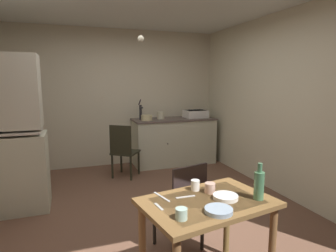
% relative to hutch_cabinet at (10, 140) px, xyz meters
% --- Properties ---
extents(ground_plane, '(5.34, 5.34, 0.00)m').
position_rel_hutch_cabinet_xyz_m(ground_plane, '(1.56, -0.56, -0.92)').
color(ground_plane, brown).
extents(wall_back, '(4.09, 0.10, 2.60)m').
position_rel_hutch_cabinet_xyz_m(wall_back, '(1.56, 1.66, 0.38)').
color(wall_back, beige).
rests_on(wall_back, ground).
extents(wall_right, '(0.10, 4.44, 2.60)m').
position_rel_hutch_cabinet_xyz_m(wall_right, '(3.61, -0.56, 0.38)').
color(wall_right, beige).
rests_on(wall_right, ground).
extents(hutch_cabinet, '(0.83, 0.54, 1.96)m').
position_rel_hutch_cabinet_xyz_m(hutch_cabinet, '(0.00, 0.00, 0.00)').
color(hutch_cabinet, beige).
rests_on(hutch_cabinet, ground).
extents(counter_cabinet, '(1.61, 0.64, 0.90)m').
position_rel_hutch_cabinet_xyz_m(counter_cabinet, '(2.64, 1.29, -0.46)').
color(counter_cabinet, beige).
rests_on(counter_cabinet, ground).
extents(sink_basin, '(0.44, 0.34, 0.15)m').
position_rel_hutch_cabinet_xyz_m(sink_basin, '(3.10, 1.29, 0.06)').
color(sink_basin, white).
rests_on(sink_basin, counter_cabinet).
extents(hand_pump, '(0.05, 0.27, 0.39)m').
position_rel_hutch_cabinet_xyz_m(hand_pump, '(1.98, 1.34, 0.16)').
color(hand_pump, '#232328').
rests_on(hand_pump, counter_cabinet).
extents(mixing_bowl_counter, '(0.21, 0.21, 0.10)m').
position_rel_hutch_cabinet_xyz_m(mixing_bowl_counter, '(2.07, 1.24, 0.04)').
color(mixing_bowl_counter, beige).
rests_on(mixing_bowl_counter, counter_cabinet).
extents(stoneware_crock, '(0.14, 0.14, 0.14)m').
position_rel_hutch_cabinet_xyz_m(stoneware_crock, '(2.38, 1.33, 0.06)').
color(stoneware_crock, beige).
rests_on(stoneware_crock, counter_cabinet).
extents(dining_table, '(1.07, 0.80, 0.74)m').
position_rel_hutch_cabinet_xyz_m(dining_table, '(1.66, -2.07, -0.29)').
color(dining_table, brown).
rests_on(dining_table, ground).
extents(chair_far_side, '(0.49, 0.49, 0.88)m').
position_rel_hutch_cabinet_xyz_m(chair_far_side, '(1.68, -1.51, -0.44)').
color(chair_far_side, '#2F2821').
rests_on(chair_far_side, ground).
extents(chair_by_counter, '(0.56, 0.56, 0.92)m').
position_rel_hutch_cabinet_xyz_m(chair_by_counter, '(1.54, 0.77, -0.44)').
color(chair_by_counter, '#2A2A1D').
rests_on(chair_by_counter, ground).
extents(serving_bowl_wide, '(0.19, 0.19, 0.03)m').
position_rel_hutch_cabinet_xyz_m(serving_bowl_wide, '(1.64, -2.27, -0.16)').
color(serving_bowl_wide, '#9EB2C6').
rests_on(serving_bowl_wide, dining_table).
extents(soup_bowl_small, '(0.19, 0.19, 0.03)m').
position_rel_hutch_cabinet_xyz_m(soup_bowl_small, '(1.80, -2.08, -0.16)').
color(soup_bowl_small, white).
rests_on(soup_bowl_small, dining_table).
extents(mug_dark, '(0.09, 0.09, 0.08)m').
position_rel_hutch_cabinet_xyz_m(mug_dark, '(1.75, -1.93, -0.13)').
color(mug_dark, tan).
rests_on(mug_dark, dining_table).
extents(mug_tall, '(0.07, 0.07, 0.09)m').
position_rel_hutch_cabinet_xyz_m(mug_tall, '(1.66, -1.85, -0.13)').
color(mug_tall, white).
rests_on(mug_tall, dining_table).
extents(teacup_mint, '(0.08, 0.08, 0.07)m').
position_rel_hutch_cabinet_xyz_m(teacup_mint, '(1.36, -2.27, -0.14)').
color(teacup_mint, '#ADD1C1').
rests_on(teacup_mint, dining_table).
extents(glass_bottle, '(0.08, 0.08, 0.28)m').
position_rel_hutch_cabinet_xyz_m(glass_bottle, '(2.04, -2.17, -0.06)').
color(glass_bottle, '#4C7F56').
rests_on(glass_bottle, dining_table).
extents(table_knife, '(0.07, 0.21, 0.00)m').
position_rel_hutch_cabinet_xyz_m(table_knife, '(1.35, -1.89, -0.17)').
color(table_knife, silver).
rests_on(table_knife, dining_table).
extents(teaspoon_near_bowl, '(0.16, 0.02, 0.00)m').
position_rel_hutch_cabinet_xyz_m(teaspoon_near_bowl, '(1.53, -1.95, -0.17)').
color(teaspoon_near_bowl, beige).
rests_on(teaspoon_near_bowl, dining_table).
extents(teaspoon_by_cup, '(0.04, 0.13, 0.00)m').
position_rel_hutch_cabinet_xyz_m(teaspoon_by_cup, '(1.28, -2.05, -0.17)').
color(teaspoon_by_cup, beige).
rests_on(teaspoon_by_cup, dining_table).
extents(pendant_bulb, '(0.08, 0.08, 0.08)m').
position_rel_hutch_cabinet_xyz_m(pendant_bulb, '(1.60, -0.33, 1.24)').
color(pendant_bulb, '#F9EFCC').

